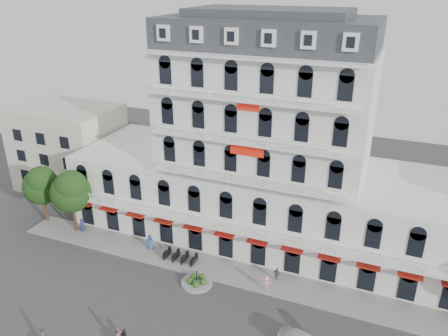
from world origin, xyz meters
The scene contains 12 objects.
ground centered at (0.00, 0.00, 0.00)m, with size 120.00×120.00×0.00m, color #38383A.
sidewalk centered at (0.00, 9.00, 0.08)m, with size 53.00×4.00×0.16m, color gray.
main_building centered at (0.00, 18.00, 9.96)m, with size 45.00×15.00×25.80m.
flank_building_west centered at (-30.00, 20.00, 6.00)m, with size 14.00×10.00×12.00m, color beige.
traffic_island centered at (-3.00, 6.00, 0.26)m, with size 3.20×3.20×1.60m.
parked_scooter_row centered at (-6.35, 8.80, 0.00)m, with size 4.40×1.80×1.10m, color black, non-canonical shape.
tree_west_outer centered at (-25.95, 9.98, 5.35)m, with size 4.50×4.48×7.76m.
tree_west_inner centered at (-20.95, 9.48, 5.68)m, with size 4.76×4.76×8.25m.
pedestrian_left centered at (-10.55, 9.50, 0.96)m, with size 0.94×0.61×1.93m, color #2B4D82.
pedestrian_mid centered at (4.36, 9.50, 0.79)m, with size 0.92×0.38×1.57m, color #515258.
pedestrian_right centered at (3.77, 7.71, 0.81)m, with size 1.05×0.60×1.62m, color pink.
pedestrian_far centered at (-20.00, 9.50, 0.95)m, with size 0.69×0.45×1.90m, color navy.
Camera 1 is at (13.17, -26.21, 28.42)m, focal length 35.00 mm.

